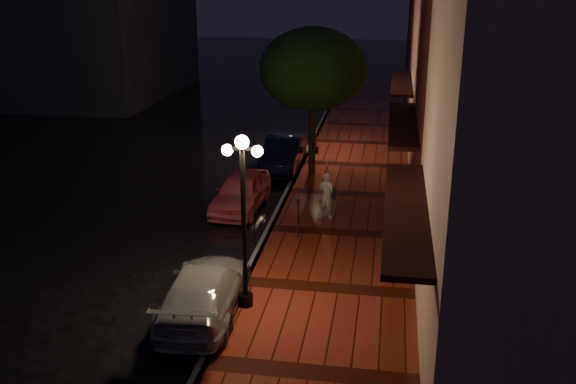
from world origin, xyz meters
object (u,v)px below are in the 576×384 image
Objects in this scene: silver_car at (204,291)px; parking_meter at (298,214)px; streetlamp_far at (315,99)px; pink_car at (241,191)px; streetlamp_near at (244,212)px; woman_with_umbrella at (327,176)px; navy_car at (283,153)px; street_tree at (313,72)px.

parking_meter reaches higher than silver_car.
streetlamp_far reaches higher than pink_car.
parking_meter is at bearing 81.66° from streetlamp_near.
pink_car is at bearing -87.37° from silver_car.
pink_car is 3.30m from woman_with_umbrella.
navy_car is at bearing 85.18° from pink_car.
streetlamp_far reaches higher than parking_meter.
woman_with_umbrella is 2.02m from parking_meter.
woman_with_umbrella is (2.40, -5.63, 0.90)m from navy_car.
street_tree is 7.37m from parking_meter.
streetlamp_far is at bearing 84.75° from parking_meter.
silver_car is at bearing -117.77° from parking_meter.
streetlamp_far is 1.13× the size of pink_car.
silver_car is at bearing -96.10° from street_tree.
woman_with_umbrella is at bearing -67.31° from navy_car.
streetlamp_far is 7.98m from woman_with_umbrella.
woman_with_umbrella is (3.08, -0.72, 0.94)m from pink_car.
streetlamp_far is 3.43× the size of parking_meter.
woman_with_umbrella reaches higher than silver_car.
street_tree reaches higher than woman_with_umbrella.
woman_with_umbrella is at bearing 77.76° from streetlamp_near.
street_tree reaches higher than streetlamp_near.
street_tree is 5.58m from woman_with_umbrella.
streetlamp_far is at bearing 90.00° from streetlamp_near.
parking_meter is (1.70, -7.39, 0.22)m from navy_car.
parking_meter is at bearing -86.11° from streetlamp_far.
streetlamp_near is 6.42m from woman_with_umbrella.
street_tree is 1.34× the size of silver_car.
parking_meter is at bearing -43.24° from pink_car.
streetlamp_near is 11.12m from street_tree.
streetlamp_near reaches higher than woman_with_umbrella.
streetlamp_near is 7.40m from pink_car.
woman_with_umbrella reaches higher than navy_car.
streetlamp_far is 3.44m from street_tree.
parking_meter is at bearing -86.59° from street_tree.
woman_with_umbrella reaches higher than parking_meter.
streetlamp_far is at bearing -59.92° from woman_with_umbrella.
pink_car is (-1.73, -7.08, -1.95)m from streetlamp_far.
streetlamp_near is 2.21m from silver_car.
street_tree reaches higher than pink_car.
pink_car is 0.88× the size of silver_car.
parking_meter reaches higher than pink_car.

